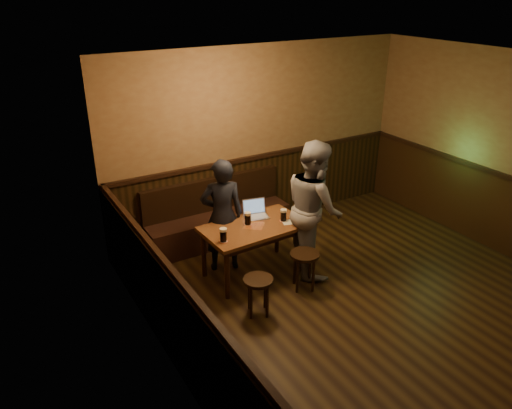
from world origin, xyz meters
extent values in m
cube|color=black|center=(0.00, 0.00, -0.01)|extent=(5.00, 6.00, 0.02)
cube|color=beige|center=(0.00, 0.00, 2.81)|extent=(5.00, 6.00, 0.02)
cube|color=olive|center=(0.00, 3.01, 1.40)|extent=(5.00, 0.02, 2.80)
cube|color=olive|center=(-2.51, 0.00, 1.40)|extent=(0.02, 6.00, 2.80)
cube|color=black|center=(0.00, 2.98, 0.55)|extent=(4.98, 0.04, 1.10)
cube|color=black|center=(-2.48, 0.00, 0.55)|extent=(0.04, 5.98, 1.10)
cube|color=black|center=(0.00, 2.95, 1.13)|extent=(4.98, 0.06, 0.06)
cube|color=black|center=(-2.45, 0.00, 1.13)|extent=(0.06, 5.98, 0.06)
cube|color=black|center=(-0.90, 2.71, 0.23)|extent=(2.20, 0.50, 0.45)
cube|color=black|center=(-0.90, 2.91, 0.70)|extent=(2.20, 0.10, 0.50)
cube|color=#4F2A16|center=(-0.90, 1.66, 0.69)|extent=(1.37, 0.83, 0.05)
cube|color=black|center=(-0.90, 1.66, 0.62)|extent=(1.25, 0.71, 0.08)
cube|color=maroon|center=(-0.90, 1.66, 0.72)|extent=(0.35, 0.35, 0.00)
cylinder|color=black|center=(-1.47, 1.33, 0.33)|extent=(0.07, 0.07, 0.67)
cylinder|color=black|center=(-1.50, 1.94, 0.33)|extent=(0.07, 0.07, 0.67)
cylinder|color=black|center=(-0.29, 1.39, 0.33)|extent=(0.07, 0.07, 0.67)
cylinder|color=black|center=(-0.32, 2.00, 0.33)|extent=(0.07, 0.07, 0.67)
cylinder|color=black|center=(-1.30, 0.88, 0.45)|extent=(0.46, 0.46, 0.04)
cylinder|color=black|center=(-1.18, 0.93, 0.23)|extent=(0.04, 0.04, 0.45)
cylinder|color=black|center=(-1.35, 1.00, 0.23)|extent=(0.04, 0.04, 0.45)
cylinder|color=black|center=(-1.43, 0.83, 0.23)|extent=(0.04, 0.04, 0.45)
cylinder|color=black|center=(-1.25, 0.75, 0.23)|extent=(0.04, 0.04, 0.45)
cylinder|color=black|center=(-0.52, 1.05, 0.48)|extent=(0.48, 0.48, 0.04)
cylinder|color=black|center=(-0.39, 1.10, 0.24)|extent=(0.04, 0.04, 0.48)
cylinder|color=black|center=(-0.58, 1.18, 0.24)|extent=(0.04, 0.04, 0.48)
cylinder|color=black|center=(-0.66, 1.00, 0.24)|extent=(0.04, 0.04, 0.48)
cylinder|color=black|center=(-0.47, 0.91, 0.24)|extent=(0.04, 0.04, 0.48)
cylinder|color=#A63114|center=(-1.43, 1.49, 0.72)|extent=(0.11, 0.11, 0.00)
cylinder|color=silver|center=(-1.43, 1.49, 0.72)|extent=(0.10, 0.10, 0.00)
cylinder|color=black|center=(-1.43, 1.49, 0.79)|extent=(0.08, 0.08, 0.14)
cylinder|color=beige|center=(-1.43, 1.49, 0.88)|extent=(0.09, 0.09, 0.03)
cylinder|color=#A63114|center=(-0.95, 1.73, 0.72)|extent=(0.11, 0.11, 0.00)
cylinder|color=silver|center=(-0.95, 1.73, 0.72)|extent=(0.09, 0.09, 0.00)
cylinder|color=black|center=(-0.95, 1.73, 0.79)|extent=(0.08, 0.08, 0.13)
cylinder|color=beige|center=(-0.95, 1.73, 0.87)|extent=(0.09, 0.09, 0.03)
cylinder|color=#A63114|center=(-0.49, 1.59, 0.72)|extent=(0.11, 0.11, 0.00)
cylinder|color=silver|center=(-0.49, 1.59, 0.72)|extent=(0.09, 0.09, 0.00)
cylinder|color=black|center=(-0.49, 1.59, 0.79)|extent=(0.08, 0.08, 0.13)
cylinder|color=beige|center=(-0.49, 1.59, 0.87)|extent=(0.08, 0.08, 0.03)
cube|color=silver|center=(-0.75, 1.86, 0.72)|extent=(0.36, 0.28, 0.02)
cube|color=#B2B2B7|center=(-0.75, 1.86, 0.73)|extent=(0.32, 0.23, 0.00)
cube|color=silver|center=(-0.72, 1.96, 0.84)|extent=(0.32, 0.13, 0.21)
cube|color=#6186B4|center=(-0.73, 1.95, 0.84)|extent=(0.29, 0.11, 0.18)
cube|color=silver|center=(-0.43, 1.51, 0.72)|extent=(0.26, 0.21, 0.00)
imported|color=black|center=(-1.18, 2.01, 0.78)|extent=(0.66, 0.53, 1.57)
imported|color=gray|center=(-0.15, 1.39, 0.91)|extent=(0.92, 1.05, 1.81)
camera|label=1|loc=(-3.80, -3.31, 3.62)|focal=35.00mm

